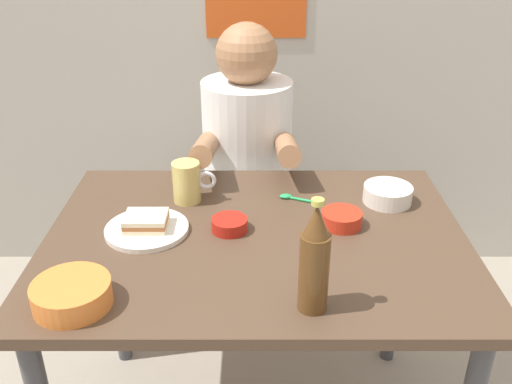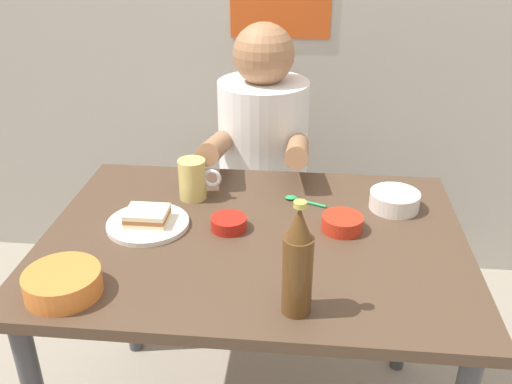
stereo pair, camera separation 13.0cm
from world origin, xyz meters
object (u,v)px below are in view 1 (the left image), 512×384
at_px(sandwich, 146,221).
at_px(stool, 248,236).
at_px(dining_table, 256,264).
at_px(plate_orange, 147,229).
at_px(beer_mug, 187,182).
at_px(person_seated, 247,138).
at_px(sauce_bowl_chili, 342,218).
at_px(beer_bottle, 314,261).

bearing_deg(sandwich, stool, 67.34).
height_order(dining_table, plate_orange, plate_orange).
bearing_deg(sandwich, beer_mug, 62.63).
distance_m(person_seated, sandwich, 0.66).
relative_size(sandwich, beer_mug, 0.87).
distance_m(dining_table, beer_mug, 0.31).
relative_size(person_seated, beer_mug, 5.71).
distance_m(plate_orange, sandwich, 0.02).
xyz_separation_m(plate_orange, sauce_bowl_chili, (0.52, 0.03, 0.02)).
height_order(plate_orange, beer_bottle, beer_bottle).
relative_size(plate_orange, beer_mug, 1.75).
xyz_separation_m(stool, sauce_bowl_chili, (0.26, -0.58, 0.41)).
bearing_deg(sandwich, sauce_bowl_chili, 3.68).
bearing_deg(dining_table, sandwich, 176.92).
relative_size(beer_bottle, sauce_bowl_chili, 2.38).
bearing_deg(stool, beer_mug, -110.68).
xyz_separation_m(stool, plate_orange, (-0.26, -0.61, 0.40)).
xyz_separation_m(dining_table, plate_orange, (-0.29, 0.02, 0.10)).
xyz_separation_m(plate_orange, beer_mug, (0.09, 0.18, 0.05)).
bearing_deg(dining_table, person_seated, 92.93).
xyz_separation_m(sandwich, beer_bottle, (0.41, -0.31, 0.09)).
bearing_deg(plate_orange, person_seated, 66.96).
bearing_deg(beer_bottle, dining_table, 111.92).
distance_m(sandwich, beer_bottle, 0.52).
height_order(plate_orange, beer_mug, beer_mug).
xyz_separation_m(person_seated, beer_bottle, (0.15, -0.92, 0.09)).
height_order(plate_orange, sauce_bowl_chili, sauce_bowl_chili).
bearing_deg(sandwich, beer_bottle, -37.55).
relative_size(dining_table, person_seated, 1.53).
xyz_separation_m(dining_table, beer_mug, (-0.20, 0.19, 0.15)).
bearing_deg(person_seated, dining_table, -87.07).
distance_m(person_seated, plate_orange, 0.66).
height_order(dining_table, sandwich, sandwich).
relative_size(stool, beer_mug, 3.57).
height_order(stool, beer_bottle, beer_bottle).
bearing_deg(dining_table, sauce_bowl_chili, 12.00).
bearing_deg(sauce_bowl_chili, stool, 114.21).
height_order(stool, plate_orange, plate_orange).
height_order(person_seated, sandwich, person_seated).
distance_m(beer_bottle, sauce_bowl_chili, 0.38).
distance_m(sandwich, sauce_bowl_chili, 0.52).
bearing_deg(plate_orange, sandwich, 7.13).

